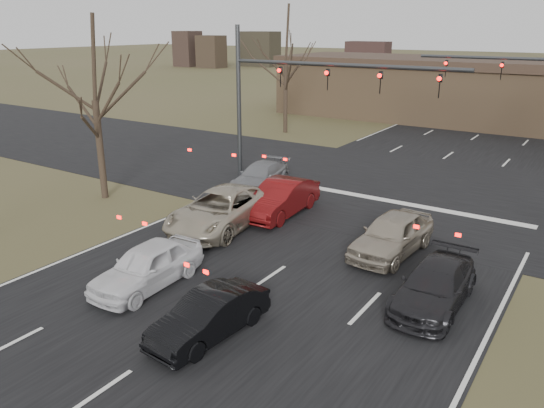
{
  "coord_description": "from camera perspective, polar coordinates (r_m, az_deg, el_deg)",
  "views": [
    {
      "loc": [
        8.79,
        -10.07,
        7.91
      ],
      "look_at": [
        -0.87,
        4.63,
        2.0
      ],
      "focal_mm": 35.0,
      "sensor_mm": 36.0,
      "label": 1
    }
  ],
  "objects": [
    {
      "name": "building",
      "position": [
        48.83,
        25.57,
        10.64
      ],
      "size": [
        42.4,
        10.4,
        5.3
      ],
      "color": "#816345",
      "rests_on": "ground"
    },
    {
      "name": "mast_arm_near",
      "position": [
        27.14,
        2.05,
        12.56
      ],
      "size": [
        12.12,
        0.24,
        8.0
      ],
      "color": "#383A3D",
      "rests_on": "ground"
    },
    {
      "name": "car_black_hatch",
      "position": [
        14.49,
        -6.77,
        -11.83
      ],
      "size": [
        1.58,
        3.77,
        1.21
      ],
      "primitive_type": "imported",
      "rotation": [
        0.0,
        0.0,
        -0.08
      ],
      "color": "black",
      "rests_on": "ground"
    },
    {
      "name": "tree_left_far",
      "position": [
        41.29,
        1.52,
        17.79
      ],
      "size": [
        5.7,
        5.7,
        9.5
      ],
      "color": "black",
      "rests_on": "ground"
    },
    {
      "name": "car_white_sedan",
      "position": [
        17.36,
        -13.27,
        -6.49
      ],
      "size": [
        1.82,
        4.19,
        1.41
      ],
      "primitive_type": "imported",
      "rotation": [
        0.0,
        0.0,
        0.04
      ],
      "color": "white",
      "rests_on": "ground"
    },
    {
      "name": "car_red_ahead",
      "position": [
        23.19,
        0.94,
        0.62
      ],
      "size": [
        1.85,
        4.72,
        1.53
      ],
      "primitive_type": "imported",
      "rotation": [
        0.0,
        0.0,
        0.05
      ],
      "color": "#5B0D0D",
      "rests_on": "ground"
    },
    {
      "name": "ground",
      "position": [
        15.53,
        -6.88,
        -12.19
      ],
      "size": [
        360.0,
        360.0,
        0.0
      ],
      "primitive_type": "plane",
      "color": "#474626",
      "rests_on": "ground"
    },
    {
      "name": "car_charcoal_sedan",
      "position": [
        16.54,
        17.08,
        -8.42
      ],
      "size": [
        1.81,
        4.36,
        1.26
      ],
      "primitive_type": "imported",
      "rotation": [
        0.0,
        0.0,
        0.01
      ],
      "color": "black",
      "rests_on": "ground"
    },
    {
      "name": "road_main",
      "position": [
        71.06,
        26.43,
        10.3
      ],
      "size": [
        14.0,
        300.0,
        0.02
      ],
      "primitive_type": "cube",
      "color": "black",
      "rests_on": "ground"
    },
    {
      "name": "car_grey_ahead",
      "position": [
        27.1,
        -1.26,
        3.0
      ],
      "size": [
        2.38,
        4.6,
        1.28
      ],
      "primitive_type": "imported",
      "rotation": [
        0.0,
        0.0,
        0.14
      ],
      "color": "gray",
      "rests_on": "ground"
    },
    {
      "name": "tree_left_near",
      "position": [
        25.92,
        -18.93,
        14.65
      ],
      "size": [
        5.1,
        5.1,
        8.5
      ],
      "color": "black",
      "rests_on": "ground"
    },
    {
      "name": "car_silver_suv",
      "position": [
        21.8,
        -5.51,
        -0.58
      ],
      "size": [
        3.29,
        5.96,
        1.58
      ],
      "primitive_type": "imported",
      "rotation": [
        0.0,
        0.0,
        0.12
      ],
      "color": "#B5AA92",
      "rests_on": "ground"
    },
    {
      "name": "road_cross",
      "position": [
        27.71,
        13.39,
        1.51
      ],
      "size": [
        200.0,
        14.0,
        0.02
      ],
      "primitive_type": "cube",
      "color": "black",
      "rests_on": "ground"
    },
    {
      "name": "car_silver_ahead",
      "position": [
        19.71,
        12.79,
        -3.21
      ],
      "size": [
        2.09,
        4.54,
        1.51
      ],
      "primitive_type": "imported",
      "rotation": [
        0.0,
        0.0,
        -0.07
      ],
      "color": "#A69A86",
      "rests_on": "ground"
    }
  ]
}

